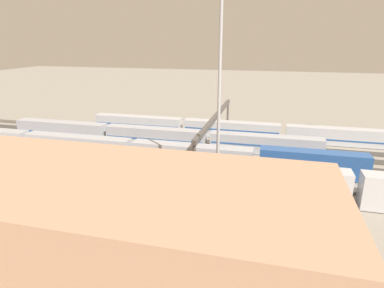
# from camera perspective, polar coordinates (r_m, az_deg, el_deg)

# --- Properties ---
(ground_plane) EXTENTS (400.00, 400.00, 0.00)m
(ground_plane) POSITION_cam_1_polar(r_m,az_deg,el_deg) (66.07, 3.78, -2.33)
(ground_plane) COLOR gray
(track_bed_0) EXTENTS (140.00, 2.80, 0.12)m
(track_bed_0) POSITION_cam_1_polar(r_m,az_deg,el_deg) (80.12, 5.78, 1.28)
(track_bed_0) COLOR #4C443D
(track_bed_0) RESTS_ON ground_plane
(track_bed_1) EXTENTS (140.00, 2.80, 0.12)m
(track_bed_1) POSITION_cam_1_polar(r_m,az_deg,el_deg) (75.39, 5.20, 0.24)
(track_bed_1) COLOR #3D3833
(track_bed_1) RESTS_ON ground_plane
(track_bed_2) EXTENTS (140.00, 2.80, 0.12)m
(track_bed_2) POSITION_cam_1_polar(r_m,az_deg,el_deg) (70.69, 4.54, -0.94)
(track_bed_2) COLOR #3D3833
(track_bed_2) RESTS_ON ground_plane
(track_bed_3) EXTENTS (140.00, 2.80, 0.12)m
(track_bed_3) POSITION_cam_1_polar(r_m,az_deg,el_deg) (66.05, 3.79, -2.29)
(track_bed_3) COLOR #3D3833
(track_bed_3) RESTS_ON ground_plane
(track_bed_4) EXTENTS (140.00, 2.80, 0.12)m
(track_bed_4) POSITION_cam_1_polar(r_m,az_deg,el_deg) (61.45, 2.92, -3.83)
(track_bed_4) COLOR #4C443D
(track_bed_4) RESTS_ON ground_plane
(track_bed_5) EXTENTS (140.00, 2.80, 0.12)m
(track_bed_5) POSITION_cam_1_polar(r_m,az_deg,el_deg) (56.92, 1.90, -5.63)
(track_bed_5) COLOR #3D3833
(track_bed_5) RESTS_ON ground_plane
(track_bed_6) EXTENTS (140.00, 2.80, 0.12)m
(track_bed_6) POSITION_cam_1_polar(r_m,az_deg,el_deg) (52.48, 0.71, -7.73)
(track_bed_6) COLOR #3D3833
(track_bed_6) RESTS_ON ground_plane
(train_on_track_4) EXTENTS (90.60, 3.00, 4.40)m
(train_on_track_4) POSITION_cam_1_polar(r_m,az_deg,el_deg) (65.97, -11.62, -0.78)
(train_on_track_4) COLOR #285193
(train_on_track_4) RESTS_ON ground_plane
(train_on_track_6) EXTENTS (47.20, 3.00, 5.00)m
(train_on_track_6) POSITION_cam_1_polar(r_m,az_deg,el_deg) (51.63, 26.65, -7.07)
(train_on_track_6) COLOR #B7BABF
(train_on_track_6) RESTS_ON ground_plane
(train_on_track_0) EXTENTS (71.40, 3.06, 3.80)m
(train_on_track_0) POSITION_cam_1_polar(r_m,az_deg,el_deg) (79.40, 6.88, 2.55)
(train_on_track_0) COLOR #B7BABF
(train_on_track_0) RESTS_ON ground_plane
(train_on_track_2) EXTENTS (71.40, 3.06, 3.80)m
(train_on_track_2) POSITION_cam_1_polar(r_m,az_deg,el_deg) (73.71, -6.38, 1.37)
(train_on_track_2) COLOR #A8AAB2
(train_on_track_2) RESTS_ON ground_plane
(light_mast_1) EXTENTS (2.80, 0.70, 32.36)m
(light_mast_1) POSITION_cam_1_polar(r_m,az_deg,el_deg) (43.91, 4.94, 14.40)
(light_mast_1) COLOR #9EA0A5
(light_mast_1) RESTS_ON ground_plane
(signal_gantry) EXTENTS (0.70, 35.00, 8.80)m
(signal_gantry) POSITION_cam_1_polar(r_m,az_deg,el_deg) (63.82, 4.11, 4.12)
(signal_gantry) COLOR #4C4742
(signal_gantry) RESTS_ON ground_plane
(maintenance_shed) EXTENTS (47.37, 19.66, 9.39)m
(maintenance_shed) POSITION_cam_1_polar(r_m,az_deg,el_deg) (36.57, -14.61, -12.24)
(maintenance_shed) COLOR tan
(maintenance_shed) RESTS_ON ground_plane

